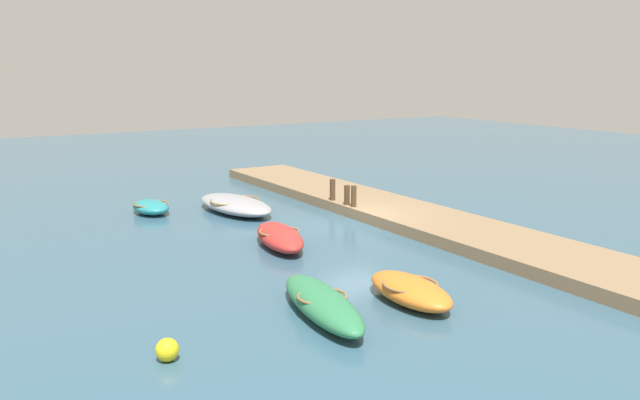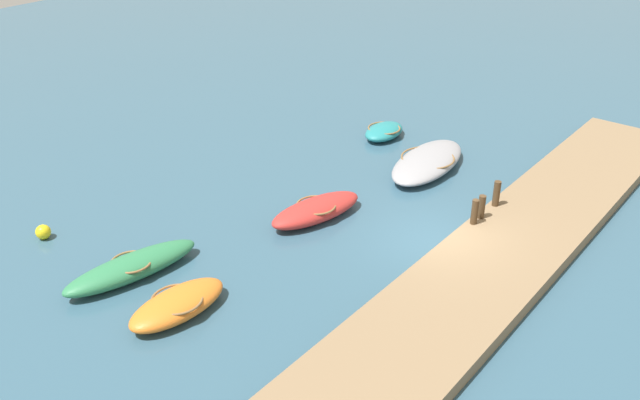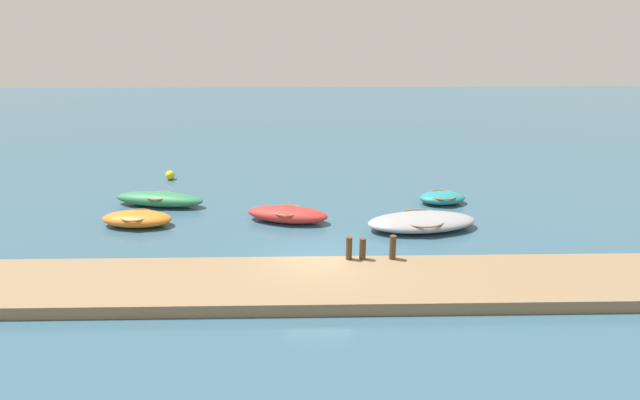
{
  "view_description": "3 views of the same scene",
  "coord_description": "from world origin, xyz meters",
  "px_view_note": "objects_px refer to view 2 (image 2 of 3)",
  "views": [
    {
      "loc": [
        -20.3,
        14.16,
        6.0
      ],
      "look_at": [
        -0.39,
        1.87,
        1.24
      ],
      "focal_mm": 36.57,
      "sensor_mm": 36.0,
      "label": 1
    },
    {
      "loc": [
        -17.6,
        -9.07,
        11.97
      ],
      "look_at": [
        -1.21,
        3.94,
        0.73
      ],
      "focal_mm": 39.25,
      "sensor_mm": 36.0,
      "label": 2
    },
    {
      "loc": [
        -0.37,
        -19.37,
        9.61
      ],
      "look_at": [
        0.15,
        4.11,
        0.99
      ],
      "focal_mm": 31.93,
      "sensor_mm": 36.0,
      "label": 3
    }
  ],
  "objects_px": {
    "mooring_post_west": "(475,212)",
    "mooring_post_mid_west": "(482,207)",
    "dinghy_teal": "(384,131)",
    "mooring_post_mid_east": "(497,193)",
    "rowboat_red": "(316,210)",
    "motorboat_grey": "(428,162)",
    "rowboat_green": "(132,267)",
    "rowboat_orange": "(178,304)",
    "marker_buoy": "(43,232)"
  },
  "relations": [
    {
      "from": "rowboat_orange",
      "to": "mooring_post_mid_east",
      "type": "distance_m",
      "value": 11.4
    },
    {
      "from": "rowboat_red",
      "to": "mooring_post_west",
      "type": "height_order",
      "value": "mooring_post_west"
    },
    {
      "from": "mooring_post_mid_west",
      "to": "mooring_post_mid_east",
      "type": "bearing_deg",
      "value": 0.0
    },
    {
      "from": "rowboat_red",
      "to": "marker_buoy",
      "type": "relative_size",
      "value": 7.75
    },
    {
      "from": "mooring_post_west",
      "to": "mooring_post_mid_west",
      "type": "relative_size",
      "value": 1.07
    },
    {
      "from": "mooring_post_west",
      "to": "marker_buoy",
      "type": "xyz_separation_m",
      "value": [
        -8.96,
        10.89,
        -0.62
      ]
    },
    {
      "from": "rowboat_orange",
      "to": "mooring_post_mid_west",
      "type": "relative_size",
      "value": 3.84
    },
    {
      "from": "rowboat_red",
      "to": "rowboat_orange",
      "type": "relative_size",
      "value": 1.22
    },
    {
      "from": "motorboat_grey",
      "to": "mooring_post_mid_west",
      "type": "height_order",
      "value": "mooring_post_mid_west"
    },
    {
      "from": "mooring_post_west",
      "to": "mooring_post_mid_west",
      "type": "height_order",
      "value": "mooring_post_west"
    },
    {
      "from": "rowboat_green",
      "to": "rowboat_orange",
      "type": "relative_size",
      "value": 1.42
    },
    {
      "from": "mooring_post_mid_east",
      "to": "rowboat_orange",
      "type": "bearing_deg",
      "value": 157.43
    },
    {
      "from": "rowboat_red",
      "to": "mooring_post_west",
      "type": "bearing_deg",
      "value": -50.11
    },
    {
      "from": "rowboat_green",
      "to": "marker_buoy",
      "type": "xyz_separation_m",
      "value": [
        -0.41,
        4.06,
        -0.1
      ]
    },
    {
      "from": "motorboat_grey",
      "to": "dinghy_teal",
      "type": "bearing_deg",
      "value": 56.91
    },
    {
      "from": "motorboat_grey",
      "to": "mooring_post_west",
      "type": "xyz_separation_m",
      "value": [
        -3.39,
        -3.74,
        0.53
      ]
    },
    {
      "from": "motorboat_grey",
      "to": "rowboat_red",
      "type": "bearing_deg",
      "value": 164.53
    },
    {
      "from": "rowboat_red",
      "to": "rowboat_green",
      "type": "distance_m",
      "value": 6.51
    },
    {
      "from": "rowboat_red",
      "to": "mooring_post_mid_east",
      "type": "bearing_deg",
      "value": -36.81
    },
    {
      "from": "rowboat_red",
      "to": "marker_buoy",
      "type": "xyz_separation_m",
      "value": [
        -6.57,
        6.18,
        -0.11
      ]
    },
    {
      "from": "motorboat_grey",
      "to": "mooring_post_mid_east",
      "type": "bearing_deg",
      "value": -121.6
    },
    {
      "from": "dinghy_teal",
      "to": "mooring_post_mid_west",
      "type": "xyz_separation_m",
      "value": [
        -4.5,
        -6.86,
        0.55
      ]
    },
    {
      "from": "dinghy_teal",
      "to": "marker_buoy",
      "type": "height_order",
      "value": "dinghy_teal"
    },
    {
      "from": "rowboat_orange",
      "to": "mooring_post_mid_east",
      "type": "bearing_deg",
      "value": -18.63
    },
    {
      "from": "dinghy_teal",
      "to": "marker_buoy",
      "type": "xyz_separation_m",
      "value": [
        -13.95,
        4.02,
        -0.05
      ]
    },
    {
      "from": "mooring_post_mid_east",
      "to": "rowboat_green",
      "type": "bearing_deg",
      "value": 146.02
    },
    {
      "from": "rowboat_green",
      "to": "marker_buoy",
      "type": "bearing_deg",
      "value": 106.1
    },
    {
      "from": "rowboat_red",
      "to": "rowboat_orange",
      "type": "bearing_deg",
      "value": -164.03
    },
    {
      "from": "rowboat_green",
      "to": "mooring_post_west",
      "type": "xyz_separation_m",
      "value": [
        8.55,
        -6.83,
        0.53
      ]
    },
    {
      "from": "rowboat_red",
      "to": "dinghy_teal",
      "type": "relative_size",
      "value": 1.68
    },
    {
      "from": "mooring_post_mid_west",
      "to": "marker_buoy",
      "type": "relative_size",
      "value": 1.66
    },
    {
      "from": "rowboat_green",
      "to": "motorboat_grey",
      "type": "distance_m",
      "value": 12.33
    },
    {
      "from": "rowboat_green",
      "to": "rowboat_orange",
      "type": "height_order",
      "value": "rowboat_green"
    },
    {
      "from": "rowboat_orange",
      "to": "mooring_post_mid_west",
      "type": "height_order",
      "value": "mooring_post_mid_west"
    },
    {
      "from": "dinghy_teal",
      "to": "mooring_post_mid_east",
      "type": "relative_size",
      "value": 2.5
    },
    {
      "from": "rowboat_orange",
      "to": "dinghy_teal",
      "type": "xyz_separation_m",
      "value": [
        13.91,
        2.49,
        -0.04
      ]
    },
    {
      "from": "motorboat_grey",
      "to": "mooring_post_mid_west",
      "type": "bearing_deg",
      "value": -133.67
    },
    {
      "from": "rowboat_green",
      "to": "rowboat_orange",
      "type": "bearing_deg",
      "value": -88.4
    },
    {
      "from": "mooring_post_west",
      "to": "marker_buoy",
      "type": "height_order",
      "value": "mooring_post_west"
    },
    {
      "from": "motorboat_grey",
      "to": "rowboat_orange",
      "type": "relative_size",
      "value": 1.56
    },
    {
      "from": "rowboat_red",
      "to": "motorboat_grey",
      "type": "bearing_deg",
      "value": 3.46
    },
    {
      "from": "rowboat_green",
      "to": "dinghy_teal",
      "type": "bearing_deg",
      "value": 10.4
    },
    {
      "from": "mooring_post_mid_east",
      "to": "mooring_post_mid_west",
      "type": "bearing_deg",
      "value": 180.0
    },
    {
      "from": "rowboat_orange",
      "to": "rowboat_red",
      "type": "bearing_deg",
      "value": 6.92
    },
    {
      "from": "rowboat_orange",
      "to": "mooring_post_west",
      "type": "relative_size",
      "value": 3.59
    },
    {
      "from": "rowboat_red",
      "to": "mooring_post_mid_east",
      "type": "xyz_separation_m",
      "value": [
        3.98,
        -4.71,
        0.53
      ]
    },
    {
      "from": "rowboat_red",
      "to": "rowboat_orange",
      "type": "distance_m",
      "value": 6.54
    },
    {
      "from": "motorboat_grey",
      "to": "rowboat_orange",
      "type": "bearing_deg",
      "value": 171.13
    },
    {
      "from": "motorboat_grey",
      "to": "mooring_post_mid_west",
      "type": "relative_size",
      "value": 5.98
    },
    {
      "from": "dinghy_teal",
      "to": "mooring_post_mid_east",
      "type": "bearing_deg",
      "value": -119.72
    }
  ]
}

